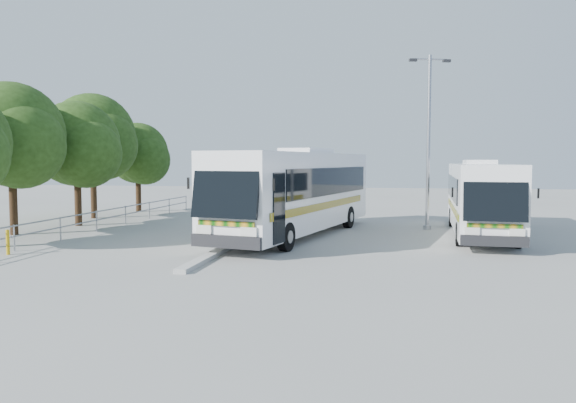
% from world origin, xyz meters
% --- Properties ---
extents(ground, '(100.00, 100.00, 0.00)m').
position_xyz_m(ground, '(0.00, 0.00, 0.00)').
color(ground, '#979792').
rests_on(ground, ground).
extents(kerb_divider, '(0.40, 16.00, 0.15)m').
position_xyz_m(kerb_divider, '(-2.30, 2.00, 0.07)').
color(kerb_divider, '#B2B2AD').
rests_on(kerb_divider, ground).
extents(railing, '(0.06, 22.00, 1.00)m').
position_xyz_m(railing, '(-10.00, 4.00, 0.74)').
color(railing, gray).
rests_on(railing, ground).
extents(tree_far_b, '(5.33, 5.03, 6.96)m').
position_xyz_m(tree_far_b, '(-13.02, 1.20, 4.57)').
color(tree_far_b, '#382314').
rests_on(tree_far_b, ground).
extents(tree_far_c, '(4.97, 4.69, 6.49)m').
position_xyz_m(tree_far_c, '(-12.12, 5.10, 4.26)').
color(tree_far_c, '#382314').
rests_on(tree_far_c, ground).
extents(tree_far_d, '(5.62, 5.30, 7.33)m').
position_xyz_m(tree_far_d, '(-13.31, 8.80, 4.82)').
color(tree_far_d, '#382314').
rests_on(tree_far_d, ground).
extents(tree_far_e, '(4.54, 4.28, 5.92)m').
position_xyz_m(tree_far_e, '(-12.63, 13.30, 3.89)').
color(tree_far_e, '#382314').
rests_on(tree_far_e, ground).
extents(coach_main, '(5.55, 13.73, 3.74)m').
position_xyz_m(coach_main, '(-0.25, 3.24, 2.05)').
color(coach_main, white).
rests_on(coach_main, ground).
extents(coach_adjacent, '(3.11, 11.81, 3.24)m').
position_xyz_m(coach_adjacent, '(7.90, 4.92, 1.78)').
color(coach_adjacent, white).
rests_on(coach_adjacent, ground).
extents(lamppost, '(2.03, 0.81, 8.50)m').
position_xyz_m(lamppost, '(5.67, 6.65, 4.69)').
color(lamppost, '#999CA2').
rests_on(lamppost, ground).
extents(bollard, '(0.15, 0.15, 0.91)m').
position_xyz_m(bollard, '(-9.70, -3.76, 0.45)').
color(bollard, '#C5980B').
rests_on(bollard, ground).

